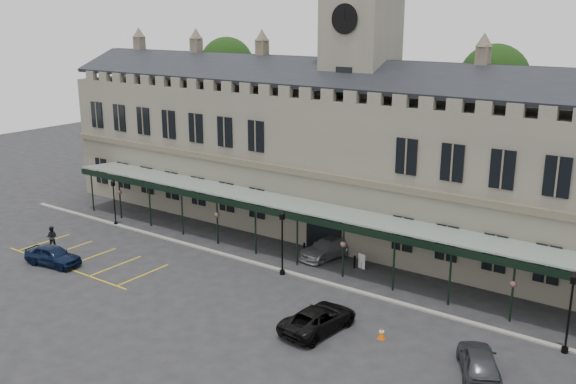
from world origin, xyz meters
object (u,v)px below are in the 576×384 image
Objects in this scene: lamp_post_left at (114,198)px; lamp_post_mid at (282,236)px; clock_tower at (360,81)px; traffic_cone at (382,333)px; car_left_a at (53,255)px; car_van at (318,319)px; car_taxi at (328,248)px; station_building at (357,161)px; car_right_a at (479,362)px; lamp_post_right at (571,305)px; person_b at (52,237)px; sign_board at (362,261)px.

lamp_post_left is 18.91m from lamp_post_mid.
clock_tower is 22.63m from traffic_cone.
car_van is at bearing -92.09° from car_left_a.
clock_tower is at bearing 112.69° from car_taxi.
car_right_a is (16.55, -15.86, -5.67)m from station_building.
lamp_post_left is at bearing 179.51° from lamp_post_right.
traffic_cone is 0.14× the size of car_taxi.
station_building reaches higher than lamp_post_left.
person_b is (-28.89, -1.95, 0.57)m from traffic_cone.
car_right_a is at bearing -169.74° from car_van.
lamp_post_mid is at bearing -89.13° from station_building.
clock_tower is 35.00× the size of traffic_cone.
station_building reaches higher than sign_board.
car_left_a is (-34.69, -8.75, -2.14)m from lamp_post_right.
clock_tower reaches higher than car_right_a.
station_building is at bearing 138.07° from sign_board.
clock_tower is 5.44× the size of car_left_a.
person_b reaches higher than car_right_a.
clock_tower is at bearing 90.86° from lamp_post_mid.
car_taxi is at bearing 173.11° from person_b.
lamp_post_right is (19.69, -10.82, -10.19)m from clock_tower.
traffic_cone is at bearing -154.75° from car_van.
lamp_post_right is at bearing -28.79° from clock_tower.
car_taxi is at bearing -80.39° from station_building.
traffic_cone is at bearing 146.51° from person_b.
lamp_post_mid is 5.47m from car_taxi.
lamp_post_left is 20.33m from car_taxi.
clock_tower is at bearing 90.00° from station_building.
car_taxi is 18.47m from car_right_a.
traffic_cone is (-9.10, -4.58, -2.57)m from lamp_post_right.
person_b is at bearing -176.13° from traffic_cone.
station_building is 8.28m from car_taxi.
lamp_post_mid is at bearing -119.07° from sign_board.
lamp_post_left is 35.76m from car_right_a.
sign_board is at bearing 9.62° from lamp_post_left.
clock_tower reaches higher than lamp_post_mid.
traffic_cone is 3.82m from car_van.
traffic_cone is at bearing -55.33° from station_building.
lamp_post_right reaches higher than lamp_post_left.
lamp_post_left reaches higher than traffic_cone.
clock_tower is (0.00, 0.09, 6.64)m from station_building.
station_building is at bearing -71.55° from car_right_a.
car_van is 1.14× the size of car_right_a.
car_taxi is (-3.31, 0.59, 0.20)m from sign_board.
lamp_post_right is at bearing -149.20° from car_van.
car_left_a is (-25.59, -4.17, 0.43)m from traffic_cone.
car_left_a reaches higher than car_taxi.
lamp_post_right reaches higher than car_right_a.
car_taxi is 0.96× the size of car_van.
station_building is at bearing 29.03° from lamp_post_left.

